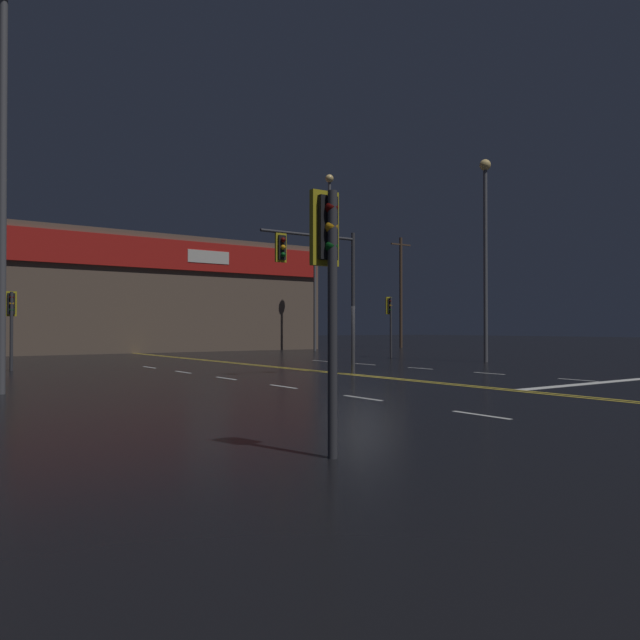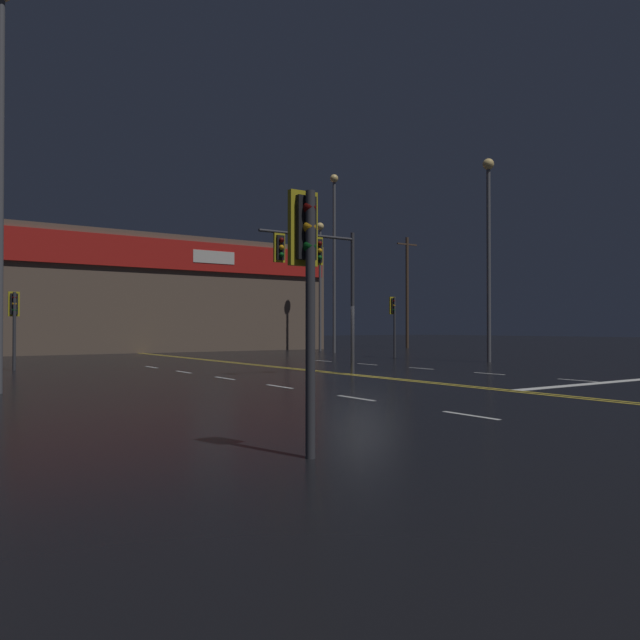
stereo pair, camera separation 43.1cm
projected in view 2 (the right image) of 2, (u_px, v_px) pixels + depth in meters
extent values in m
plane|color=black|center=(363.00, 376.00, 21.96)|extent=(200.00, 200.00, 0.00)
cube|color=gold|center=(360.00, 376.00, 21.88)|extent=(0.12, 60.00, 0.01)
cube|color=gold|center=(367.00, 376.00, 22.05)|extent=(0.12, 60.00, 0.01)
cube|color=silver|center=(470.00, 415.00, 11.99)|extent=(0.12, 1.40, 0.01)
cube|color=silver|center=(356.00, 398.00, 14.96)|extent=(0.12, 1.40, 0.01)
cube|color=silver|center=(279.00, 386.00, 17.93)|extent=(0.12, 1.40, 0.01)
cube|color=silver|center=(225.00, 378.00, 20.90)|extent=(0.12, 1.40, 0.01)
cube|color=silver|center=(183.00, 372.00, 23.87)|extent=(0.12, 1.40, 0.01)
cube|color=silver|center=(151.00, 367.00, 26.84)|extent=(0.12, 1.40, 0.01)
cube|color=silver|center=(577.00, 380.00, 20.05)|extent=(0.12, 1.40, 0.01)
cube|color=silver|center=(489.00, 374.00, 23.02)|extent=(0.12, 1.40, 0.01)
cube|color=silver|center=(421.00, 368.00, 25.99)|extent=(0.12, 1.40, 0.01)
cube|color=silver|center=(367.00, 364.00, 28.96)|extent=(0.12, 1.40, 0.01)
cube|color=silver|center=(323.00, 361.00, 31.93)|extent=(0.12, 1.40, 0.01)
cube|color=silver|center=(606.00, 382.00, 19.25)|extent=(8.65, 0.40, 0.01)
cylinder|color=#38383D|center=(353.00, 303.00, 23.03)|extent=(0.14, 0.14, 5.22)
cylinder|color=#38383D|center=(308.00, 235.00, 21.95)|extent=(3.94, 0.10, 0.10)
cube|color=black|center=(317.00, 251.00, 22.16)|extent=(0.28, 0.24, 0.84)
cube|color=gold|center=(317.00, 251.00, 22.16)|extent=(0.42, 0.08, 0.99)
sphere|color=#500705|center=(320.00, 244.00, 22.03)|extent=(0.17, 0.17, 0.17)
sphere|color=orange|center=(320.00, 251.00, 22.03)|extent=(0.17, 0.17, 0.17)
sphere|color=#084513|center=(320.00, 258.00, 22.03)|extent=(0.17, 0.17, 0.17)
cube|color=black|center=(279.00, 248.00, 21.27)|extent=(0.28, 0.24, 0.84)
cube|color=gold|center=(279.00, 248.00, 21.27)|extent=(0.42, 0.08, 0.99)
sphere|color=#500705|center=(282.00, 240.00, 21.14)|extent=(0.17, 0.17, 0.17)
sphere|color=orange|center=(282.00, 247.00, 21.14)|extent=(0.17, 0.17, 0.17)
sphere|color=#084513|center=(282.00, 255.00, 21.14)|extent=(0.17, 0.17, 0.17)
cylinder|color=#38383D|center=(395.00, 327.00, 35.38)|extent=(0.13, 0.13, 3.44)
cube|color=black|center=(392.00, 306.00, 35.55)|extent=(0.28, 0.24, 0.84)
cube|color=gold|center=(392.00, 306.00, 35.55)|extent=(0.42, 0.08, 0.99)
sphere|color=#500705|center=(394.00, 301.00, 35.42)|extent=(0.17, 0.17, 0.17)
sphere|color=orange|center=(394.00, 305.00, 35.42)|extent=(0.17, 0.17, 0.17)
sphere|color=#084513|center=(394.00, 310.00, 35.42)|extent=(0.17, 0.17, 0.17)
cylinder|color=#38383D|center=(14.00, 331.00, 24.73)|extent=(0.13, 0.13, 3.12)
cube|color=black|center=(14.00, 304.00, 24.89)|extent=(0.28, 0.24, 0.84)
cube|color=gold|center=(14.00, 304.00, 24.89)|extent=(0.42, 0.08, 0.99)
sphere|color=#500705|center=(14.00, 298.00, 24.76)|extent=(0.17, 0.17, 0.17)
sphere|color=orange|center=(14.00, 304.00, 24.76)|extent=(0.17, 0.17, 0.17)
sphere|color=#084513|center=(14.00, 310.00, 24.76)|extent=(0.17, 0.17, 0.17)
cylinder|color=#38383D|center=(310.00, 324.00, 8.07)|extent=(0.13, 0.13, 3.47)
cube|color=black|center=(303.00, 229.00, 8.23)|extent=(0.28, 0.24, 0.84)
cube|color=gold|center=(303.00, 229.00, 8.23)|extent=(0.42, 0.08, 0.99)
sphere|color=#500705|center=(309.00, 208.00, 8.11)|extent=(0.17, 0.17, 0.17)
sphere|color=orange|center=(309.00, 227.00, 8.10)|extent=(0.17, 0.17, 0.17)
sphere|color=#084513|center=(309.00, 246.00, 8.10)|extent=(0.17, 0.17, 0.17)
cylinder|color=#59595E|center=(320.00, 290.00, 46.11)|extent=(0.20, 0.20, 9.07)
sphere|color=#F9D17A|center=(320.00, 226.00, 46.18)|extent=(0.56, 0.56, 0.56)
cylinder|color=#59595E|center=(334.00, 267.00, 42.17)|extent=(0.20, 0.20, 11.67)
sphere|color=#F9D17A|center=(334.00, 179.00, 42.25)|extent=(0.56, 0.56, 0.56)
cylinder|color=#59595E|center=(489.00, 265.00, 30.86)|extent=(0.20, 0.20, 9.66)
sphere|color=#F9D17A|center=(488.00, 164.00, 30.93)|extent=(0.56, 0.56, 0.56)
cylinder|color=#59595E|center=(0.00, 194.00, 16.08)|extent=(0.20, 0.20, 10.28)
cube|color=brown|center=(119.00, 295.00, 45.94)|extent=(29.92, 10.00, 8.21)
cube|color=red|center=(142.00, 252.00, 41.76)|extent=(29.33, 0.20, 2.05)
cube|color=white|center=(214.00, 257.00, 44.68)|extent=(3.20, 0.16, 0.90)
cylinder|color=#4C3828|center=(407.00, 292.00, 53.44)|extent=(0.26, 0.26, 9.49)
cube|color=#4C3828|center=(407.00, 244.00, 53.49)|extent=(2.20, 0.12, 0.12)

